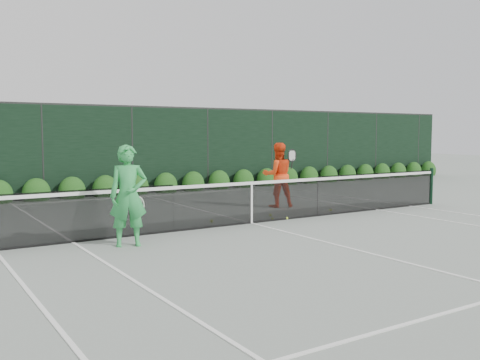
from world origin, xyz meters
TOP-DOWN VIEW (x-y plane):
  - ground at (0.00, 0.00)m, footprint 80.00×80.00m
  - tennis_net at (-0.02, 0.00)m, footprint 12.90×0.10m
  - player_woman at (-3.30, -0.83)m, footprint 0.78×0.62m
  - player_man at (2.18, 1.92)m, footprint 1.06×0.94m
  - court_lines at (0.00, 0.00)m, footprint 11.03×23.83m
  - windscreen_fence at (0.00, -2.71)m, footprint 32.00×21.07m
  - hedge_row at (-0.00, 7.15)m, footprint 31.66×0.65m
  - tennis_balls at (0.97, 0.36)m, footprint 3.65×0.69m

SIDE VIEW (x-z plane):
  - ground at x=0.00m, z-range 0.00..0.00m
  - court_lines at x=0.00m, z-range 0.00..0.01m
  - tennis_balls at x=0.97m, z-range 0.00..0.07m
  - hedge_row at x=0.00m, z-range -0.23..0.70m
  - tennis_net at x=-0.02m, z-range 0.00..1.07m
  - player_man at x=2.18m, z-range 0.00..1.83m
  - player_woman at x=-3.30m, z-range 0.00..1.88m
  - windscreen_fence at x=0.00m, z-range -0.02..3.04m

